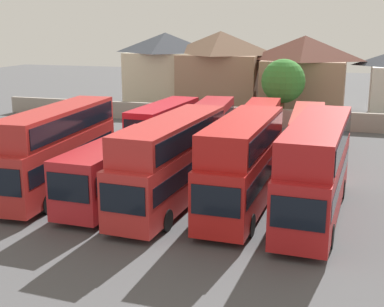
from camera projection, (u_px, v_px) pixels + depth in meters
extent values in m
plane|color=#4C4C4F|center=(242.00, 139.00, 46.33)|extent=(140.00, 140.00, 0.00)
cube|color=gray|center=(256.00, 117.00, 51.95)|extent=(56.00, 0.50, 1.80)
cube|color=#B22624|center=(58.00, 161.00, 31.30)|extent=(3.08, 11.57, 3.13)
cube|color=black|center=(1.00, 182.00, 25.80)|extent=(2.17, 0.20, 1.41)
cube|color=black|center=(58.00, 155.00, 31.21)|extent=(3.07, 10.66, 0.98)
cube|color=#B22624|center=(58.00, 121.00, 31.00)|extent=(3.00, 10.99, 1.57)
cube|color=black|center=(58.00, 121.00, 31.00)|extent=(3.06, 10.43, 1.10)
cylinder|color=black|center=(47.00, 203.00, 28.01)|extent=(0.36, 1.11, 1.10)
cylinder|color=black|center=(9.00, 200.00, 28.55)|extent=(0.36, 1.11, 1.10)
cylinder|color=black|center=(101.00, 169.00, 34.70)|extent=(0.36, 1.11, 1.10)
cylinder|color=black|center=(70.00, 167.00, 35.24)|extent=(0.36, 1.11, 1.10)
cube|color=red|center=(118.00, 167.00, 29.96)|extent=(2.80, 10.52, 3.08)
cube|color=black|center=(68.00, 188.00, 25.03)|extent=(2.24, 0.13, 1.38)
cube|color=black|center=(117.00, 161.00, 29.87)|extent=(2.82, 9.69, 0.97)
cylinder|color=black|center=(111.00, 210.00, 26.93)|extent=(0.33, 1.11, 1.10)
cylinder|color=black|center=(71.00, 206.00, 27.66)|extent=(0.33, 1.11, 1.10)
cylinder|color=black|center=(158.00, 177.00, 32.90)|extent=(0.33, 1.11, 1.10)
cylinder|color=black|center=(125.00, 173.00, 33.63)|extent=(0.33, 1.11, 1.10)
cube|color=red|center=(172.00, 174.00, 28.92)|extent=(3.17, 11.66, 2.97)
cube|color=black|center=(122.00, 199.00, 23.56)|extent=(2.26, 0.20, 1.34)
cube|color=black|center=(172.00, 167.00, 28.84)|extent=(3.16, 10.74, 0.94)
cube|color=red|center=(173.00, 133.00, 28.65)|extent=(3.09, 11.08, 1.51)
cube|color=black|center=(173.00, 133.00, 28.65)|extent=(3.15, 10.51, 1.06)
cylinder|color=black|center=(166.00, 220.00, 25.58)|extent=(0.36, 1.11, 1.10)
cylinder|color=black|center=(123.00, 214.00, 26.37)|extent=(0.36, 1.11, 1.10)
cylinder|color=black|center=(212.00, 180.00, 32.09)|extent=(0.36, 1.11, 1.10)
cylinder|color=black|center=(176.00, 177.00, 32.89)|extent=(0.36, 1.11, 1.10)
cube|color=red|center=(242.00, 178.00, 27.91)|extent=(2.78, 10.21, 3.08)
cube|color=black|center=(216.00, 201.00, 23.12)|extent=(2.27, 0.13, 1.39)
cube|color=black|center=(242.00, 171.00, 27.82)|extent=(2.80, 9.40, 0.97)
cube|color=red|center=(244.00, 134.00, 27.58)|extent=(2.71, 9.70, 1.60)
cube|color=black|center=(244.00, 134.00, 27.58)|extent=(2.80, 9.19, 1.12)
cylinder|color=black|center=(250.00, 225.00, 24.97)|extent=(0.32, 1.11, 1.10)
cylinder|color=black|center=(203.00, 219.00, 25.69)|extent=(0.32, 1.11, 1.10)
cylinder|color=black|center=(273.00, 187.00, 30.77)|extent=(0.32, 1.11, 1.10)
cylinder|color=black|center=(234.00, 183.00, 31.50)|extent=(0.32, 1.11, 1.10)
cube|color=#AD1B1C|center=(315.00, 182.00, 27.13)|extent=(3.08, 11.99, 3.08)
cube|color=black|center=(298.00, 214.00, 21.59)|extent=(2.28, 0.17, 1.38)
cube|color=black|center=(315.00, 175.00, 27.05)|extent=(3.08, 11.04, 0.97)
cube|color=#AD1B1C|center=(318.00, 137.00, 26.84)|extent=(3.00, 11.39, 1.61)
cube|color=black|center=(318.00, 137.00, 26.84)|extent=(3.07, 10.80, 1.13)
cylinder|color=black|center=(330.00, 236.00, 23.70)|extent=(0.35, 1.11, 1.10)
cylinder|color=black|center=(278.00, 229.00, 24.47)|extent=(0.35, 1.11, 1.10)
cylinder|color=black|center=(342.00, 189.00, 30.44)|extent=(0.35, 1.11, 1.10)
cylinder|color=black|center=(301.00, 185.00, 31.22)|extent=(0.35, 1.11, 1.10)
cube|color=red|center=(164.00, 122.00, 43.94)|extent=(3.06, 10.27, 3.02)
cube|color=black|center=(137.00, 129.00, 39.21)|extent=(2.25, 0.19, 1.36)
cube|color=black|center=(164.00, 118.00, 43.86)|extent=(3.06, 9.46, 0.95)
cylinder|color=black|center=(163.00, 146.00, 41.00)|extent=(0.36, 1.11, 1.10)
cylinder|color=black|center=(135.00, 144.00, 41.78)|extent=(0.36, 1.11, 1.10)
cylinder|color=black|center=(190.00, 131.00, 46.74)|extent=(0.36, 1.11, 1.10)
cylinder|color=black|center=(166.00, 130.00, 47.52)|extent=(0.36, 1.11, 1.10)
cube|color=#B01C24|center=(209.00, 124.00, 42.89)|extent=(3.44, 11.26, 3.11)
cube|color=black|center=(195.00, 133.00, 37.53)|extent=(2.23, 0.26, 1.40)
cube|color=black|center=(209.00, 119.00, 42.80)|extent=(3.41, 10.38, 0.98)
cylinder|color=black|center=(215.00, 150.00, 39.71)|extent=(0.39, 1.12, 1.10)
cylinder|color=black|center=(186.00, 149.00, 40.20)|extent=(0.39, 1.12, 1.10)
cylinder|color=black|center=(229.00, 133.00, 46.23)|extent=(0.39, 1.12, 1.10)
cylinder|color=black|center=(203.00, 131.00, 46.72)|extent=(0.39, 1.12, 1.10)
cube|color=red|center=(258.00, 126.00, 42.05)|extent=(3.20, 11.75, 3.08)
cube|color=black|center=(248.00, 136.00, 36.47)|extent=(2.24, 0.21, 1.38)
cube|color=black|center=(258.00, 122.00, 41.96)|extent=(3.19, 10.83, 0.97)
cylinder|color=black|center=(267.00, 154.00, 38.71)|extent=(0.36, 1.12, 1.10)
cylinder|color=black|center=(236.00, 152.00, 39.25)|extent=(0.36, 1.12, 1.10)
cylinder|color=black|center=(276.00, 134.00, 45.50)|extent=(0.36, 1.12, 1.10)
cylinder|color=black|center=(249.00, 133.00, 46.05)|extent=(0.36, 1.12, 1.10)
cube|color=#AF2721|center=(308.00, 131.00, 40.51)|extent=(3.13, 11.51, 2.96)
cube|color=black|center=(306.00, 142.00, 35.04)|extent=(2.14, 0.21, 1.33)
cube|color=black|center=(308.00, 126.00, 40.42)|extent=(3.12, 10.61, 0.93)
cylinder|color=black|center=(322.00, 159.00, 37.23)|extent=(0.37, 1.12, 1.10)
cylinder|color=black|center=(289.00, 157.00, 37.75)|extent=(0.37, 1.12, 1.10)
cylinder|color=black|center=(322.00, 138.00, 43.89)|extent=(0.37, 1.12, 1.10)
cylinder|color=black|center=(295.00, 137.00, 44.40)|extent=(0.37, 1.12, 1.10)
cube|color=beige|center=(166.00, 79.00, 64.53)|extent=(8.80, 6.57, 6.49)
pyramid|color=#3D424C|center=(165.00, 43.00, 63.47)|extent=(9.24, 6.89, 2.35)
cube|color=#9E7A60|center=(220.00, 82.00, 61.96)|extent=(9.19, 6.55, 6.39)
pyramid|color=brown|center=(221.00, 43.00, 60.88)|extent=(9.65, 6.87, 2.66)
cube|color=#9E7A60|center=(303.00, 87.00, 58.72)|extent=(9.00, 6.16, 5.95)
pyramid|color=brown|center=(305.00, 48.00, 57.69)|extent=(9.45, 6.46, 2.68)
cylinder|color=brown|center=(282.00, 110.00, 53.52)|extent=(0.44, 0.44, 2.72)
sphere|color=#387F33|center=(283.00, 81.00, 52.82)|extent=(4.42, 4.42, 4.42)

